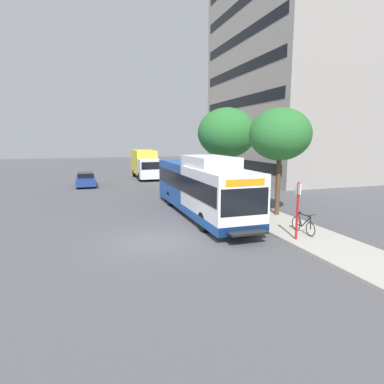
{
  "coord_description": "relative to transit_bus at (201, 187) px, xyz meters",
  "views": [
    {
      "loc": [
        -2.89,
        -14.13,
        4.65
      ],
      "look_at": [
        2.89,
        3.41,
        1.6
      ],
      "focal_mm": 30.61,
      "sensor_mm": 36.0,
      "label": 1
    }
  ],
  "objects": [
    {
      "name": "bicycle_parked",
      "position": [
        3.15,
        -5.69,
        -1.14
      ],
      "size": [
        0.52,
        1.76,
        1.02
      ],
      "color": "black",
      "rests_on": "sidewalk_curb"
    },
    {
      "name": "street_tree_mid_block",
      "position": [
        4.38,
        6.09,
        3.35
      ],
      "size": [
        4.7,
        4.7,
        6.93
      ],
      "color": "#4C3823",
      "rests_on": "sidewalk_curb"
    },
    {
      "name": "ground_plane",
      "position": [
        -3.78,
        3.67,
        -1.7
      ],
      "size": [
        120.0,
        120.0,
        0.0
      ],
      "primitive_type": "plane",
      "color": "#4C4C51"
    },
    {
      "name": "box_truck_background",
      "position": [
        0.04,
        19.39,
        0.04
      ],
      "size": [
        2.32,
        7.01,
        3.25
      ],
      "color": "silver",
      "rests_on": "ground"
    },
    {
      "name": "sidewalk_curb",
      "position": [
        3.22,
        1.67,
        -1.63
      ],
      "size": [
        3.0,
        56.0,
        0.14
      ],
      "primitive_type": "cube",
      "color": "#A8A399",
      "rests_on": "ground"
    },
    {
      "name": "street_tree_near_stop",
      "position": [
        4.12,
        -1.92,
        3.14
      ],
      "size": [
        3.55,
        3.55,
        6.24
      ],
      "color": "#4C3823",
      "rests_on": "sidewalk_curb"
    },
    {
      "name": "lattice_comm_tower",
      "position": [
        22.66,
        35.65,
        8.23
      ],
      "size": [
        1.1,
        1.1,
        29.78
      ],
      "color": "#B7B7BC",
      "rests_on": "ground"
    },
    {
      "name": "bus_stop_sign_pole",
      "position": [
        2.23,
        -6.43,
        -0.05
      ],
      "size": [
        0.1,
        0.36,
        2.6
      ],
      "color": "red",
      "rests_on": "sidewalk_curb"
    },
    {
      "name": "transit_bus",
      "position": [
        0.0,
        0.0,
        0.0
      ],
      "size": [
        2.58,
        12.25,
        3.65
      ],
      "color": "white",
      "rests_on": "ground"
    },
    {
      "name": "apartment_tower_backdrop",
      "position": [
        17.26,
        16.08,
        10.38
      ],
      "size": [
        13.95,
        19.66,
        24.17
      ],
      "color": "gray",
      "rests_on": "ground"
    },
    {
      "name": "parked_car_far_lane",
      "position": [
        -6.62,
        14.99,
        -1.04
      ],
      "size": [
        1.8,
        4.5,
        1.33
      ],
      "color": "navy",
      "rests_on": "ground"
    }
  ]
}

